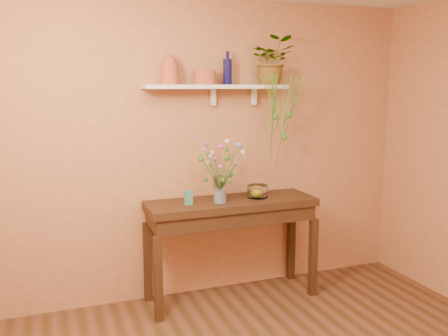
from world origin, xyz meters
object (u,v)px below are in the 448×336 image
object	(u,v)px
sideboard	(231,214)
spider_plant	(272,61)
bouquet	(221,161)
terracotta_jug	(169,70)
glass_bowl	(258,192)
glass_vase	(220,191)
blue_bottle	(227,71)

from	to	relation	value
sideboard	spider_plant	world-z (taller)	spider_plant
bouquet	terracotta_jug	bearing A→B (deg)	157.41
bouquet	glass_bowl	bearing A→B (deg)	9.78
spider_plant	bouquet	world-z (taller)	spider_plant
spider_plant	bouquet	size ratio (longest dim) A/B	0.93
glass_vase	glass_bowl	xyz separation A→B (m)	(0.39, 0.06, -0.05)
spider_plant	glass_bowl	size ratio (longest dim) A/B	2.27
sideboard	blue_bottle	size ratio (longest dim) A/B	5.28
sideboard	glass_bowl	distance (m)	0.32
spider_plant	glass_vase	world-z (taller)	spider_plant
spider_plant	glass_vase	xyz separation A→B (m)	(-0.56, -0.16, -1.13)
sideboard	glass_vase	world-z (taller)	glass_vase
terracotta_jug	bouquet	world-z (taller)	terracotta_jug
sideboard	spider_plant	bearing A→B (deg)	14.04
spider_plant	glass_bowl	xyz separation A→B (m)	(-0.17, -0.10, -1.18)
sideboard	terracotta_jug	distance (m)	1.37
bouquet	glass_bowl	size ratio (longest dim) A/B	2.44
blue_bottle	sideboard	bearing A→B (deg)	-96.64
glass_vase	glass_bowl	world-z (taller)	glass_vase
terracotta_jug	spider_plant	bearing A→B (deg)	-0.31
glass_bowl	sideboard	bearing A→B (deg)	-177.75
terracotta_jug	glass_bowl	world-z (taller)	terracotta_jug
blue_bottle	glass_vase	size ratio (longest dim) A/B	1.25
glass_bowl	blue_bottle	bearing A→B (deg)	149.48
sideboard	blue_bottle	xyz separation A→B (m)	(0.02, 0.15, 1.27)
sideboard	bouquet	distance (m)	0.52
spider_plant	bouquet	distance (m)	1.03
sideboard	bouquet	bearing A→B (deg)	-154.83
terracotta_jug	glass_bowl	bearing A→B (deg)	-7.57
glass_vase	bouquet	world-z (taller)	bouquet
sideboard	glass_vase	xyz separation A→B (m)	(-0.13, -0.05, 0.23)
sideboard	glass_vase	bearing A→B (deg)	-158.06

